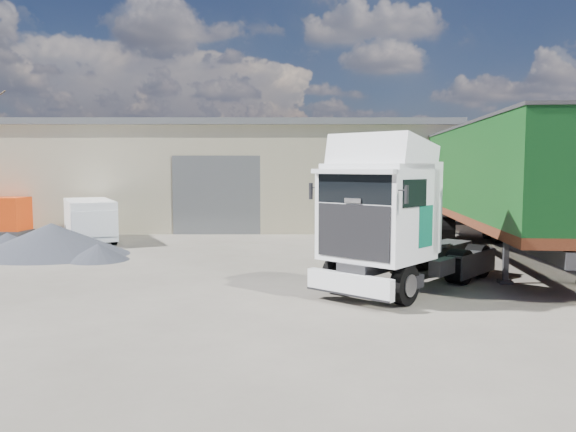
{
  "coord_description": "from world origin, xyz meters",
  "views": [
    {
      "loc": [
        1.21,
        -15.64,
        3.09
      ],
      "look_at": [
        1.25,
        3.0,
        1.46
      ],
      "focal_mm": 35.0,
      "sensor_mm": 36.0,
      "label": 1
    }
  ],
  "objects": [
    {
      "name": "gravel_heap",
      "position": [
        -7.16,
        3.98,
        0.52
      ],
      "size": [
        6.31,
        5.45,
        1.13
      ],
      "rotation": [
        0.0,
        0.0,
        -0.01
      ],
      "color": "black",
      "rests_on": "ground"
    },
    {
      "name": "tractor_unit",
      "position": [
        3.83,
        -1.88,
        1.63
      ],
      "size": [
        5.36,
        5.7,
        3.87
      ],
      "rotation": [
        0.0,
        0.0,
        -0.72
      ],
      "color": "black",
      "rests_on": "ground"
    },
    {
      "name": "ground",
      "position": [
        0.0,
        0.0,
        0.0
      ],
      "size": [
        120.0,
        120.0,
        0.0
      ],
      "primitive_type": "plane",
      "color": "#2A2822",
      "rests_on": "ground"
    },
    {
      "name": "warehouse",
      "position": [
        -6.0,
        16.0,
        2.66
      ],
      "size": [
        30.6,
        12.6,
        5.42
      ],
      "color": "beige",
      "rests_on": "ground"
    },
    {
      "name": "brick_boundary_wall",
      "position": [
        11.5,
        6.0,
        1.25
      ],
      "size": [
        0.35,
        26.0,
        2.5
      ],
      "primitive_type": "cube",
      "color": "maroon",
      "rests_on": "ground"
    },
    {
      "name": "box_trailer",
      "position": [
        8.46,
        3.36,
        2.75
      ],
      "size": [
        4.17,
        13.8,
        4.52
      ],
      "rotation": [
        0.0,
        0.0,
        -0.1
      ],
      "color": "#2D2D30",
      "rests_on": "ground"
    },
    {
      "name": "panel_van",
      "position": [
        -6.93,
        7.43,
        0.89
      ],
      "size": [
        3.32,
        4.55,
        1.73
      ],
      "rotation": [
        0.0,
        0.0,
        0.43
      ],
      "color": "black",
      "rests_on": "ground"
    }
  ]
}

